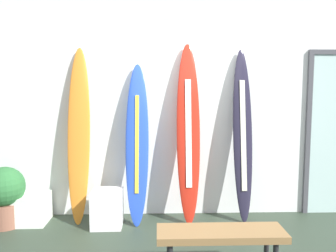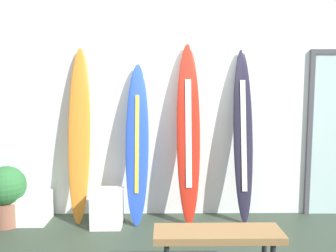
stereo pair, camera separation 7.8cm
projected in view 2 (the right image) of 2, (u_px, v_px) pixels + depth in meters
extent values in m
cube|color=silver|center=(181.00, 108.00, 4.42)|extent=(7.20, 0.20, 2.80)
ellipsoid|color=orange|center=(79.00, 135.00, 4.13)|extent=(0.28, 0.37, 2.17)
cone|color=black|center=(79.00, 208.00, 4.13)|extent=(0.07, 0.08, 0.11)
ellipsoid|color=blue|center=(137.00, 144.00, 4.11)|extent=(0.29, 0.44, 1.97)
cube|color=yellow|center=(137.00, 144.00, 4.08)|extent=(0.05, 0.24, 1.18)
cone|color=black|center=(137.00, 211.00, 4.07)|extent=(0.07, 0.09, 0.11)
ellipsoid|color=red|center=(188.00, 133.00, 4.12)|extent=(0.30, 0.42, 2.22)
cube|color=white|center=(189.00, 133.00, 4.09)|extent=(0.08, 0.22, 1.31)
ellipsoid|color=#211E30|center=(243.00, 135.00, 4.16)|extent=(0.26, 0.39, 2.16)
cube|color=beige|center=(244.00, 135.00, 4.12)|extent=(0.08, 0.21, 1.36)
cone|color=black|center=(243.00, 207.00, 4.17)|extent=(0.07, 0.08, 0.11)
cube|color=white|center=(33.00, 208.00, 4.16)|extent=(0.39, 0.39, 0.36)
cube|color=silver|center=(107.00, 208.00, 4.04)|extent=(0.37, 0.37, 0.44)
cube|color=#47474C|center=(309.00, 136.00, 4.36)|extent=(0.06, 0.06, 2.10)
cylinder|color=brown|center=(7.00, 214.00, 4.06)|extent=(0.33, 0.33, 0.29)
sphere|color=#2A6432|center=(6.00, 186.00, 4.02)|extent=(0.47, 0.47, 0.47)
cube|color=olive|center=(218.00, 234.00, 2.82)|extent=(1.08, 0.33, 0.06)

